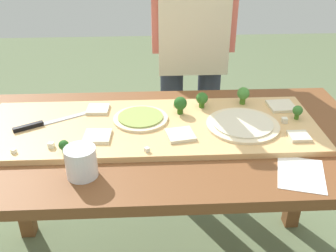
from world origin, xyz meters
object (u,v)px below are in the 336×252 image
at_px(cheese_crumble_e, 14,151).
at_px(cook_center, 192,28).
at_px(cheese_crumble_b, 51,145).
at_px(chefs_knife, 41,124).
at_px(cheese_crumble_d, 176,104).
at_px(pizza_whole_pesto_green, 141,118).
at_px(pizza_slice_far_left, 97,136).
at_px(cheese_crumble_c, 147,150).
at_px(pizza_slice_center, 98,109).
at_px(broccoli_floret_front_mid, 202,99).
at_px(broccoli_floret_center_right, 243,94).
at_px(pizza_whole_cheese_artichoke, 243,124).
at_px(broccoli_floret_back_left, 64,146).
at_px(pizza_slice_far_right, 180,135).
at_px(flour_cup, 81,164).
at_px(pizza_slice_near_left, 281,106).
at_px(broccoli_floret_front_left, 298,111).
at_px(pizza_slice_near_right, 299,136).
at_px(broccoli_floret_back_mid, 180,104).
at_px(recipe_note, 301,174).
at_px(prep_table, 164,159).
at_px(cheese_crumble_a, 284,120).

xyz_separation_m(cheese_crumble_e, cook_center, (0.67, 0.79, 0.19)).
height_order(cheese_crumble_b, cheese_crumble_e, cheese_crumble_b).
relative_size(chefs_knife, cheese_crumble_d, 12.78).
bearing_deg(pizza_whole_pesto_green, pizza_slice_far_left, -140.10).
bearing_deg(cheese_crumble_c, pizza_slice_center, 121.87).
bearing_deg(broccoli_floret_front_mid, broccoli_floret_center_right, 7.80).
xyz_separation_m(pizza_slice_center, cook_center, (0.43, 0.49, 0.19)).
height_order(pizza_whole_cheese_artichoke, broccoli_floret_back_left, broccoli_floret_back_left).
height_order(pizza_slice_far_right, cheese_crumble_b, cheese_crumble_b).
bearing_deg(cheese_crumble_b, cheese_crumble_c, -7.52).
bearing_deg(cheese_crumble_b, cook_center, 53.90).
xyz_separation_m(broccoli_floret_center_right, flour_cup, (-0.60, -0.44, -0.02)).
relative_size(pizza_slice_near_left, pizza_slice_far_left, 1.11).
bearing_deg(broccoli_floret_front_left, broccoli_floret_front_mid, 161.10).
bearing_deg(pizza_slice_near_right, broccoli_floret_back_mid, 152.67).
bearing_deg(pizza_slice_far_left, pizza_whole_pesto_green, 39.90).
xyz_separation_m(flour_cup, cook_center, (0.43, 0.90, 0.17)).
bearing_deg(broccoli_floret_front_left, cook_center, 119.71).
distance_m(broccoli_floret_back_left, cheese_crumble_c, 0.27).
relative_size(pizza_slice_far_left, cheese_crumble_d, 4.72).
xyz_separation_m(pizza_slice_near_left, broccoli_floret_front_left, (0.03, -0.10, 0.03)).
bearing_deg(flour_cup, pizza_slice_far_left, 82.03).
xyz_separation_m(pizza_slice_center, cheese_crumble_d, (0.32, 0.02, 0.00)).
bearing_deg(cheese_crumble_e, recipe_note, -8.45).
xyz_separation_m(broccoli_floret_back_mid, broccoli_floret_center_right, (0.27, 0.08, 0.00)).
xyz_separation_m(pizza_slice_near_left, broccoli_floret_back_left, (-0.82, -0.29, 0.02)).
distance_m(pizza_slice_near_left, pizza_slice_center, 0.74).
distance_m(cheese_crumble_c, flour_cup, 0.22).
bearing_deg(prep_table, cheese_crumble_b, -165.03).
relative_size(broccoli_floret_front_left, broccoli_floret_front_mid, 0.86).
relative_size(broccoli_floret_center_right, cheese_crumble_a, 3.62).
relative_size(pizza_whole_pesto_green, pizza_slice_far_right, 2.22).
bearing_deg(cheese_crumble_b, cheese_crumble_e, -166.71).
bearing_deg(cheese_crumble_e, pizza_slice_far_left, 17.58).
relative_size(prep_table, cheese_crumble_b, 82.27).
bearing_deg(broccoli_floret_back_mid, pizza_slice_far_left, -150.75).
bearing_deg(broccoli_floret_front_mid, pizza_whole_pesto_green, -158.66).
relative_size(pizza_whole_cheese_artichoke, cheese_crumble_e, 18.72).
height_order(pizza_whole_pesto_green, cheese_crumble_a, cheese_crumble_a).
height_order(pizza_slice_far_right, cheese_crumble_e, cheese_crumble_e).
distance_m(cheese_crumble_a, cheese_crumble_b, 0.85).
height_order(flour_cup, cook_center, cook_center).
xyz_separation_m(pizza_slice_near_right, flour_cup, (-0.74, -0.16, 0.02)).
bearing_deg(pizza_slice_center, cook_center, 49.04).
bearing_deg(pizza_whole_cheese_artichoke, broccoli_floret_front_mid, 128.42).
relative_size(broccoli_floret_back_mid, flour_cup, 0.71).
xyz_separation_m(pizza_whole_cheese_artichoke, flour_cup, (-0.56, -0.25, 0.01)).
distance_m(broccoli_floret_center_right, cheese_crumble_b, 0.78).
bearing_deg(broccoli_floret_center_right, broccoli_floret_back_mid, -164.20).
relative_size(broccoli_floret_back_left, cheese_crumble_c, 3.05).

